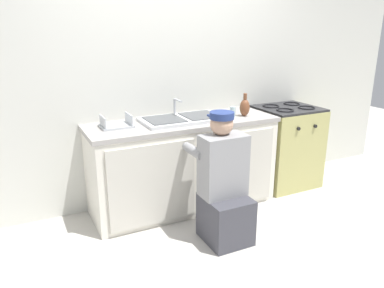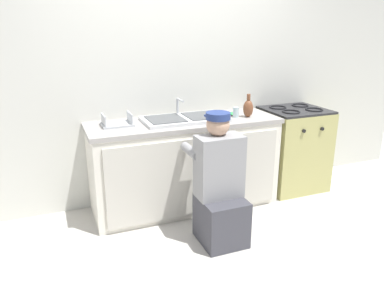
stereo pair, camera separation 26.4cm
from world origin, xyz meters
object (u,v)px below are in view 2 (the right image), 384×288
object	(u,v)px
cell_phone	(232,114)
dish_rack_tray	(117,123)
stove_range	(292,148)
plumber_person	(220,190)
vase_decorative	(248,108)
sink_double_basin	(184,119)
water_glass	(236,112)

from	to	relation	value
cell_phone	dish_rack_tray	distance (m)	1.18
stove_range	dish_rack_tray	bearing A→B (deg)	178.60
plumber_person	dish_rack_tray	size ratio (longest dim) A/B	3.94
stove_range	vase_decorative	distance (m)	0.84
stove_range	cell_phone	bearing A→B (deg)	174.98
plumber_person	sink_double_basin	bearing A→B (deg)	93.52
stove_range	water_glass	world-z (taller)	water_glass
plumber_person	vase_decorative	xyz separation A→B (m)	(0.60, 0.62, 0.52)
vase_decorative	cell_phone	size ratio (longest dim) A/B	1.64
sink_double_basin	water_glass	bearing A→B (deg)	-6.58
sink_double_basin	stove_range	world-z (taller)	sink_double_basin
cell_phone	stove_range	bearing A→B (deg)	-5.02
stove_range	dish_rack_tray	world-z (taller)	dish_rack_tray
cell_phone	dish_rack_tray	size ratio (longest dim) A/B	0.50
sink_double_basin	cell_phone	world-z (taller)	sink_double_basin
vase_decorative	dish_rack_tray	size ratio (longest dim) A/B	0.82
plumber_person	vase_decorative	size ratio (longest dim) A/B	4.80
cell_phone	vase_decorative	bearing A→B (deg)	-59.29
sink_double_basin	dish_rack_tray	bearing A→B (deg)	175.95
sink_double_basin	vase_decorative	world-z (taller)	vase_decorative
stove_range	dish_rack_tray	xyz separation A→B (m)	(-1.92, 0.05, 0.46)
sink_double_basin	stove_range	bearing A→B (deg)	-0.10
vase_decorative	water_glass	bearing A→B (deg)	162.63
sink_double_basin	stove_range	size ratio (longest dim) A/B	0.87
plumber_person	cell_phone	world-z (taller)	plumber_person
stove_range	plumber_person	bearing A→B (deg)	-150.22
vase_decorative	sink_double_basin	bearing A→B (deg)	171.39
sink_double_basin	dish_rack_tray	size ratio (longest dim) A/B	2.86
stove_range	vase_decorative	size ratio (longest dim) A/B	3.99
vase_decorative	water_glass	distance (m)	0.13
vase_decorative	cell_phone	bearing A→B (deg)	120.71
stove_range	cell_phone	xyz separation A→B (m)	(-0.74, 0.07, 0.44)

